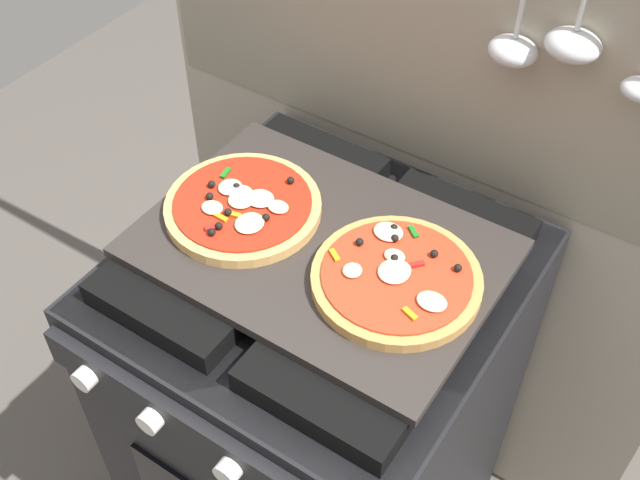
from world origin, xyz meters
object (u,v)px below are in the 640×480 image
stove (320,411)px  pizza_left (243,206)px  pizza_right (396,278)px  baking_tray (320,248)px

stove → pizza_left: pizza_left is taller
stove → pizza_left: 0.50m
stove → pizza_right: size_ratio=3.62×
stove → pizza_right: (0.14, -0.00, 0.48)m
stove → pizza_left: size_ratio=3.62×
stove → baking_tray: bearing=90.0°
baking_tray → pizza_left: 0.14m
stove → baking_tray: baking_tray is taller
baking_tray → pizza_left: (-0.14, -0.01, 0.02)m
stove → pizza_right: pizza_right is taller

